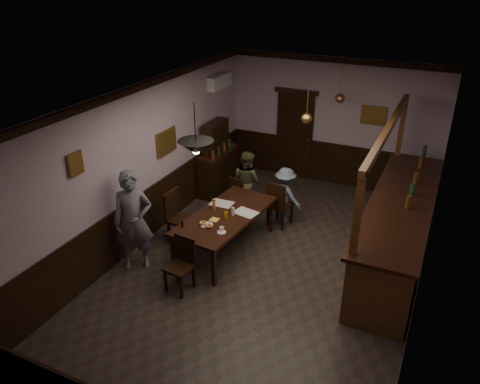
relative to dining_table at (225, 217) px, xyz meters
The scene contains 31 objects.
room 1.23m from the dining_table, 13.84° to the right, with size 5.01×8.01×3.01m.
dining_table is the anchor object (origin of this frame).
chair_far_left 1.38m from the dining_table, 104.25° to the left, with size 0.48×0.48×0.88m.
chair_far_right 1.35m from the dining_table, 65.06° to the left, with size 0.50×0.50×0.99m.
chair_near 1.33m from the dining_table, 95.71° to the right, with size 0.44×0.44×0.93m.
chair_side 0.97m from the dining_table, behind, with size 0.46×0.46×1.05m.
person_standing 1.65m from the dining_table, 135.75° to the right, with size 0.66×0.44×1.82m, color slate.
person_seated_left 1.61m from the dining_table, 100.47° to the left, with size 0.66×0.51×1.36m, color #474A2C.
person_seated_right 1.62m from the dining_table, 68.09° to the left, with size 0.76×0.44×1.17m, color slate.
newspaper_left 0.42m from the dining_table, 126.33° to the left, with size 0.42×0.30×0.01m, color silver.
newspaper_right 0.38m from the dining_table, 33.20° to the left, with size 0.42×0.30×0.01m, color silver.
napkin 0.28m from the dining_table, 107.83° to the right, with size 0.15×0.15×0.00m, color #F6BF5A.
saucer 0.64m from the dining_table, 68.96° to the right, with size 0.15×0.15×0.01m, color white.
coffee_cup 0.62m from the dining_table, 68.85° to the right, with size 0.08×0.08×0.07m, color white.
pastry_plate 0.51m from the dining_table, 102.69° to the right, with size 0.22×0.22×0.01m, color white.
pastry_ring_a 0.55m from the dining_table, 109.31° to the right, with size 0.13×0.13×0.04m, color #C68C47.
pastry_ring_b 0.55m from the dining_table, 94.69° to the right, with size 0.13×0.13×0.04m, color #C68C47.
soda_can 0.19m from the dining_table, 57.05° to the right, with size 0.07×0.07×0.12m, color yellow.
beer_glass 0.34m from the dining_table, 162.15° to the left, with size 0.06×0.06×0.20m, color #BF721E.
water_glass 0.20m from the dining_table, 10.40° to the left, with size 0.06×0.06×0.15m, color silver.
pepper_mill 0.87m from the dining_table, 122.08° to the right, with size 0.04×0.04×0.14m, color black.
sideboard 2.56m from the dining_table, 120.88° to the left, with size 0.45×1.26×1.67m.
bar_counter 3.09m from the dining_table, 20.46° to the left, with size 1.03×4.42×2.48m.
door_back 3.75m from the dining_table, 90.01° to the left, with size 0.90×0.06×2.10m, color black.
ac_unit 3.53m from the dining_table, 118.93° to the left, with size 0.20×0.85×0.30m.
picture_left_small 2.81m from the dining_table, 130.59° to the right, with size 0.04×0.28×0.36m.
picture_left_large 1.95m from the dining_table, 159.66° to the left, with size 0.04×0.62×0.48m.
picture_back 4.30m from the dining_table, 64.30° to the left, with size 0.55×0.04×0.42m.
pendant_iron 1.80m from the dining_table, 95.72° to the right, with size 0.56×0.56×0.81m.
pendant_brass_mid 2.32m from the dining_table, 53.33° to the left, with size 0.20×0.20×0.81m.
pendant_brass_far 3.59m from the dining_table, 68.01° to the left, with size 0.20×0.20×0.81m.
Camera 1 is at (2.50, -6.37, 4.86)m, focal length 35.00 mm.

